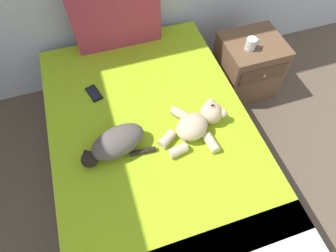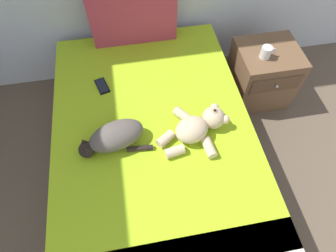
# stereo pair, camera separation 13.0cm
# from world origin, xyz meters

# --- Properties ---
(bed) EXTENTS (1.34, 2.01, 0.50)m
(bed) POSITION_xyz_m (1.63, 3.10, 0.25)
(bed) COLOR brown
(bed) RESTS_ON ground_plane
(patterned_cushion) EXTENTS (0.65, 0.15, 0.52)m
(patterned_cushion) POSITION_xyz_m (1.63, 4.00, 0.76)
(patterned_cushion) COLOR #A5334C
(patterned_cushion) RESTS_ON bed
(cat) EXTENTS (0.44, 0.28, 0.15)m
(cat) POSITION_xyz_m (1.39, 3.04, 0.57)
(cat) COLOR #59514C
(cat) RESTS_ON bed
(teddy_bear) EXTENTS (0.48, 0.40, 0.16)m
(teddy_bear) POSITION_xyz_m (1.91, 3.02, 0.57)
(teddy_bear) COLOR beige
(teddy_bear) RESTS_ON bed
(cell_phone) EXTENTS (0.11, 0.16, 0.01)m
(cell_phone) POSITION_xyz_m (1.33, 3.52, 0.51)
(cell_phone) COLOR black
(cell_phone) RESTS_ON bed
(nightstand) EXTENTS (0.48, 0.47, 0.52)m
(nightstand) POSITION_xyz_m (2.65, 3.64, 0.26)
(nightstand) COLOR brown
(nightstand) RESTS_ON ground_plane
(mug) EXTENTS (0.12, 0.08, 0.09)m
(mug) POSITION_xyz_m (2.57, 3.59, 0.56)
(mug) COLOR silver
(mug) RESTS_ON nightstand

